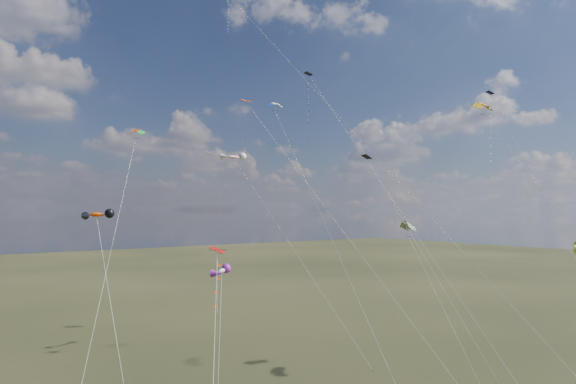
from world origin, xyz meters
TOP-DOWN VIEW (x-y plane):
  - diamond_black_high at (8.92, 23.99)m, footprint 1.52×31.21m
  - diamond_navy_tall at (0.52, 24.67)m, footprint 17.20×34.82m
  - diamond_black_mid at (3.57, 5.14)m, footprint 7.20×11.02m
  - diamond_red_low at (-15.75, 3.77)m, footprint 7.13×11.74m
  - diamond_navy_right at (15.19, 4.26)m, footprint 2.83×15.97m
  - diamond_orange_center at (-2.59, 11.30)m, footprint 12.08×18.20m
  - parafoil_yellow at (22.72, 10.43)m, footprint 11.38×17.21m
  - parafoil_blue_white at (13.23, 39.25)m, footprint 6.84×29.67m
  - parafoil_striped at (12.64, 13.19)m, footprint 2.98×11.85m
  - parafoil_tricolor at (-10.74, 32.23)m, footprint 12.83×20.87m
  - novelty_orange_black at (-18.06, 20.80)m, footprint 2.52×14.64m
  - novelty_white_purple at (-9.03, 15.35)m, footprint 4.84×6.90m
  - novelty_redwhite_stripe at (2.98, 33.83)m, footprint 8.44×19.72m

SIDE VIEW (x-z plane):
  - novelty_white_purple at x=-9.03m, z-range 5.69..18.09m
  - diamond_red_low at x=-15.75m, z-range 4.75..19.65m
  - diamond_black_mid at x=3.57m, z-range 4.17..26.22m
  - parafoil_striped at x=12.64m, z-range 7.45..23.96m
  - novelty_orange_black at x=-18.06m, z-range 8.06..25.33m
  - diamond_orange_center at x=-2.59m, z-range 5.61..33.09m
  - novelty_redwhite_stripe at x=2.98m, z-range 11.66..36.34m
  - diamond_navy_right at x=15.19m, z-range 9.68..38.64m
  - parafoil_tricolor at x=-10.74m, z-range 12.54..39.15m
  - diamond_black_high at x=8.92m, z-range 11.96..46.38m
  - parafoil_yellow at x=22.72m, z-range 14.28..44.48m
  - parafoil_blue_white at x=13.23m, z-range 16.12..50.00m
  - diamond_navy_tall at x=0.52m, z-range 14.93..57.64m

